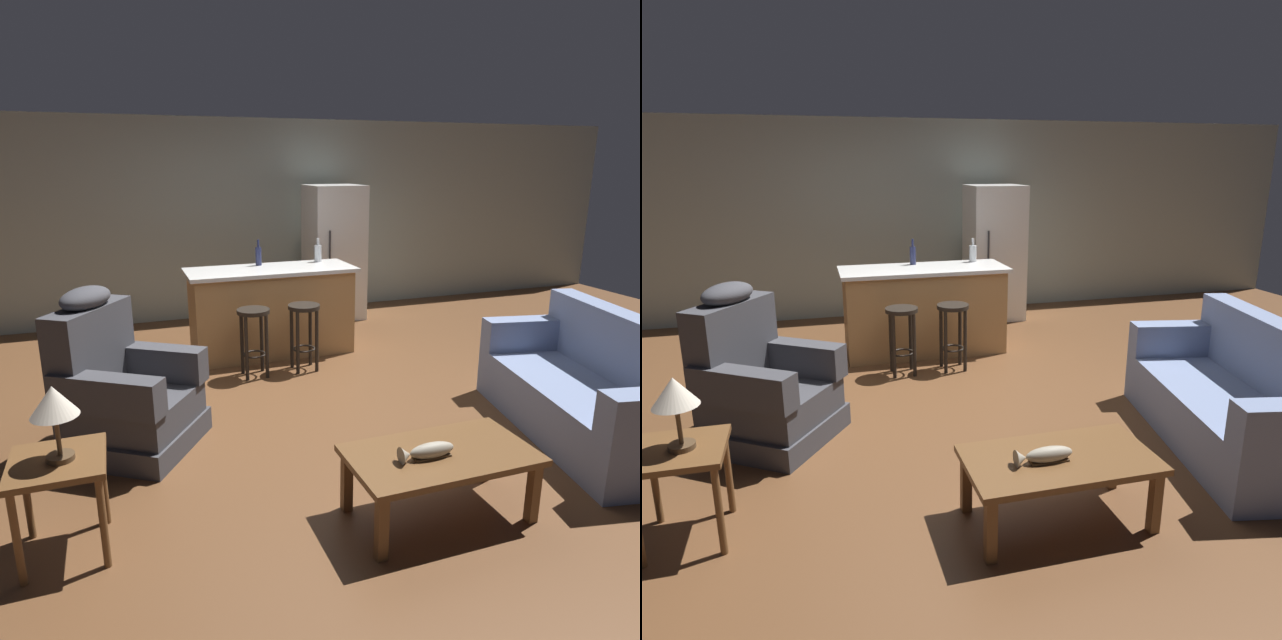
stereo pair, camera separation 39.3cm
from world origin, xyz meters
The scene contains 14 objects.
ground_plane centered at (0.00, 0.00, 0.00)m, with size 12.00×12.00×0.00m.
back_wall centered at (0.00, 3.12, 1.30)m, with size 12.00×0.05×2.60m.
coffee_table centered at (0.12, -1.92, 0.36)m, with size 1.10×0.60×0.42m.
fish_figurine centered at (0.01, -1.96, 0.46)m, with size 0.34×0.10×0.10m.
couch centered at (1.79, -1.37, 0.34)m, with size 1.20×2.03×0.94m.
recliner_near_lamp centered at (-1.60, -0.36, 0.42)m, with size 1.16×1.16×1.20m.
end_table centered at (-1.94, -1.53, 0.46)m, with size 0.48×0.48×0.56m.
table_lamp centered at (-1.92, -1.54, 0.87)m, with size 0.24×0.24×0.41m.
kitchen_island centered at (0.00, 1.35, 0.48)m, with size 1.80×0.70×0.95m.
bar_stool_left centered at (-0.35, 0.72, 0.47)m, with size 0.32×0.32×0.68m.
bar_stool_right centered at (0.16, 0.72, 0.47)m, with size 0.32×0.32×0.68m.
refrigerator centered at (1.20, 2.55, 0.88)m, with size 0.70×0.69×1.76m.
bottle_tall_green centered at (-0.08, 1.57, 1.06)m, with size 0.07×0.07×0.28m.
bottle_short_amber centered at (0.62, 1.56, 1.05)m, with size 0.08×0.08×0.27m.
Camera 1 is at (-1.56, -4.50, 2.06)m, focal length 32.00 mm.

